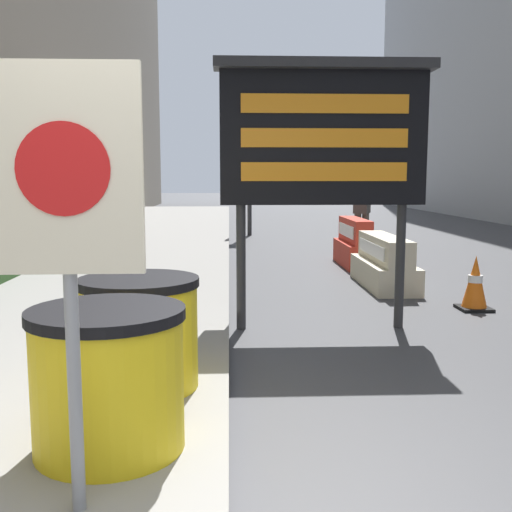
{
  "coord_description": "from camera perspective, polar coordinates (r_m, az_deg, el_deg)",
  "views": [
    {
      "loc": [
        0.01,
        -2.43,
        1.62
      ],
      "look_at": [
        0.49,
        8.31,
        0.2
      ],
      "focal_mm": 42.0,
      "sensor_mm": 36.0,
      "label": 1
    }
  ],
  "objects": [
    {
      "name": "traffic_cone_near",
      "position": [
        7.79,
        20.14,
        -2.48
      ],
      "size": [
        0.38,
        0.38,
        0.67
      ],
      "color": "black",
      "rests_on": "ground_plane"
    },
    {
      "name": "pedestrian_worker",
      "position": [
        12.65,
        10.06,
        4.91
      ],
      "size": [
        0.45,
        0.55,
        1.81
      ],
      "rotation": [
        0.0,
        0.0,
        4.32
      ],
      "color": "#514C42",
      "rests_on": "ground_plane"
    },
    {
      "name": "barrel_drum_foreground",
      "position": [
        3.38,
        -13.87,
        -11.26
      ],
      "size": [
        0.84,
        0.84,
        0.78
      ],
      "color": "yellow",
      "rests_on": "sidewalk_left"
    },
    {
      "name": "traffic_cone_mid",
      "position": [
        14.33,
        8.53,
        2.41
      ],
      "size": [
        0.42,
        0.42,
        0.74
      ],
      "color": "black",
      "rests_on": "ground_plane"
    },
    {
      "name": "jersey_barrier_red_striped",
      "position": [
        11.15,
        9.37,
        1.05
      ],
      "size": [
        0.51,
        1.61,
        0.87
      ],
      "color": "red",
      "rests_on": "ground_plane"
    },
    {
      "name": "barrel_drum_middle",
      "position": [
        4.28,
        -11.03,
        -7.16
      ],
      "size": [
        0.84,
        0.84,
        0.78
      ],
      "color": "yellow",
      "rests_on": "sidewalk_left"
    },
    {
      "name": "bare_tree",
      "position": [
        12.53,
        -18.63,
        8.83
      ],
      "size": [
        2.15,
        1.61,
        3.5
      ],
      "color": "#4C3D2D",
      "rests_on": "sidewalk_left"
    },
    {
      "name": "message_board",
      "position": [
        6.36,
        6.4,
        11.27
      ],
      "size": [
        2.26,
        0.36,
        2.8
      ],
      "color": "#28282B",
      "rests_on": "ground_plane"
    },
    {
      "name": "jersey_barrier_cream",
      "position": [
        9.11,
        12.1,
        -0.77
      ],
      "size": [
        0.63,
        1.87,
        0.75
      ],
      "color": "beige",
      "rests_on": "ground_plane"
    },
    {
      "name": "traffic_light_near_curb",
      "position": [
        16.68,
        -0.62,
        12.75
      ],
      "size": [
        0.28,
        0.44,
        4.36
      ],
      "color": "#2D2D30",
      "rests_on": "ground_plane"
    },
    {
      "name": "warning_sign",
      "position": [
        2.6,
        -17.65,
        4.76
      ],
      "size": [
        0.64,
        0.08,
        1.93
      ],
      "color": "gray",
      "rests_on": "sidewalk_left"
    }
  ]
}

